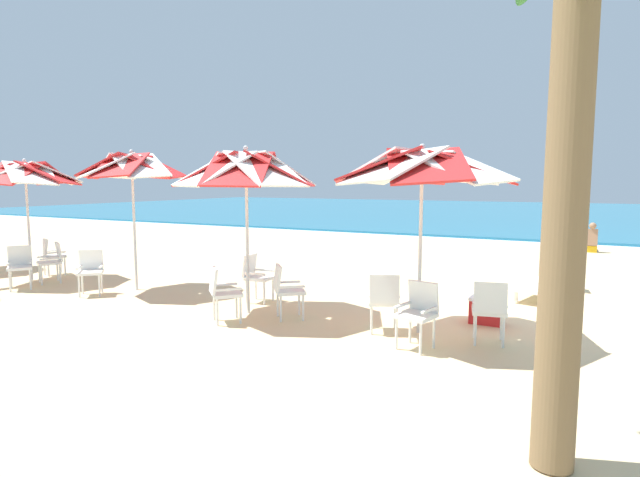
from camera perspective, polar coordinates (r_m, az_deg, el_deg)
name	(u,v)px	position (r m, az deg, el deg)	size (l,w,h in m)	color
ground_plane	(497,303)	(9.74, 19.12, -6.86)	(80.00, 80.00, 0.00)	beige
sea	(564,213)	(37.86, 25.53, 2.54)	(80.00, 36.00, 0.10)	teal
surf_foam	(542,243)	(19.65, 23.50, -0.49)	(80.00, 0.70, 0.01)	white
beach_umbrella_0	(422,168)	(7.33, 11.31, 7.69)	(2.60, 2.60, 2.69)	silver
plastic_chair_0	(384,299)	(7.43, 7.14, -6.69)	(0.58, 0.60, 0.87)	white
plastic_chair_1	(418,310)	(6.85, 10.90, -7.88)	(0.52, 0.55, 0.87)	white
plastic_chair_2	(490,308)	(7.21, 18.38, -7.36)	(0.52, 0.55, 0.87)	white
beach_umbrella_1	(246,171)	(8.40, -8.23, 7.47)	(2.36, 2.36, 2.75)	silver
plastic_chair_3	(256,275)	(9.32, -7.12, -4.01)	(0.52, 0.49, 0.87)	white
plastic_chair_4	(222,291)	(8.05, -10.85, -5.73)	(0.63, 0.63, 0.87)	white
plastic_chair_5	(286,288)	(8.12, -3.84, -5.53)	(0.63, 0.63, 0.87)	white
beach_umbrella_2	(132,168)	(10.80, -20.23, 7.40)	(2.11, 2.11, 2.80)	silver
plastic_chair_6	(91,269)	(10.79, -24.22, -3.12)	(0.63, 0.63, 0.87)	white
beach_umbrella_3	(25,175)	(12.80, -30.01, 6.17)	(2.29, 2.29, 2.66)	silver
plastic_chair_7	(53,260)	(12.38, -27.67, -2.13)	(0.60, 0.61, 0.87)	white
plastic_chair_8	(51,254)	(13.38, -27.82, -1.55)	(0.57, 0.59, 0.87)	white
plastic_chair_9	(20,265)	(12.02, -30.47, -2.52)	(0.63, 0.62, 0.87)	white
sun_lounger_1	(547,281)	(10.65, 23.98, -4.40)	(1.13, 2.23, 0.62)	white
palm_tree_1	(570,96)	(4.25, 26.11, 14.11)	(3.07, 3.08, 4.32)	brown
cooler_box	(487,310)	(8.32, 18.08, -7.63)	(0.50, 0.34, 0.40)	red
beachgoer_seated	(592,242)	(17.98, 28.05, -0.38)	(0.30, 0.93, 0.92)	yellow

